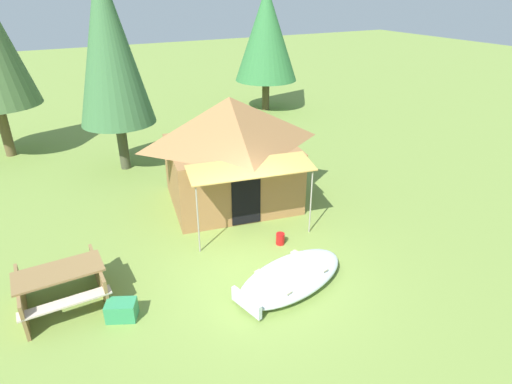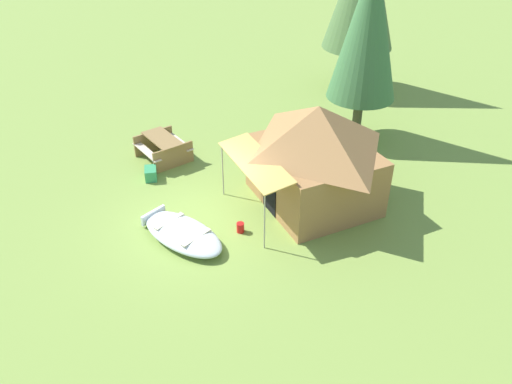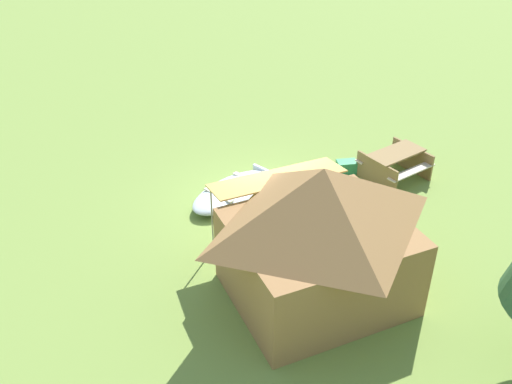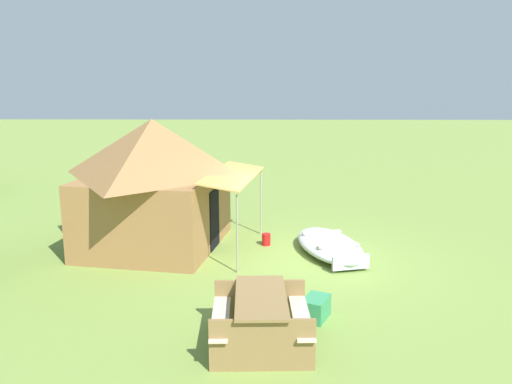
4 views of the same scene
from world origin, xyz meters
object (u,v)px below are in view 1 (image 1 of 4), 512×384
at_px(beached_rowboat, 291,277).
at_px(cooler_box, 122,310).
at_px(picnic_table, 61,284).
at_px(fuel_can, 280,239).
at_px(canvas_cabin_tent, 231,150).
at_px(pine_tree_back_right, 266,34).
at_px(pine_tree_back_left, 108,45).

xyz_separation_m(beached_rowboat, cooler_box, (-3.32, 0.64, -0.02)).
distance_m(picnic_table, fuel_can, 4.85).
height_order(canvas_cabin_tent, pine_tree_back_right, pine_tree_back_right).
xyz_separation_m(canvas_cabin_tent, fuel_can, (0.07, -2.63, -1.43)).
relative_size(beached_rowboat, fuel_can, 10.09).
distance_m(canvas_cabin_tent, pine_tree_back_right, 10.18).
xyz_separation_m(fuel_can, pine_tree_back_right, (5.58, 10.87, 3.40)).
bearing_deg(pine_tree_back_left, beached_rowboat, -78.33).
relative_size(cooler_box, fuel_can, 1.92).
xyz_separation_m(beached_rowboat, pine_tree_back_right, (6.19, 12.32, 3.34)).
height_order(canvas_cabin_tent, picnic_table, canvas_cabin_tent).
xyz_separation_m(picnic_table, fuel_can, (4.84, -0.10, -0.35)).
distance_m(picnic_table, pine_tree_back_right, 15.28).
height_order(fuel_can, pine_tree_back_left, pine_tree_back_left).
bearing_deg(picnic_table, canvas_cabin_tent, 27.90).
bearing_deg(pine_tree_back_left, picnic_table, -111.90).
xyz_separation_m(canvas_cabin_tent, pine_tree_back_right, (5.65, 8.24, 1.97)).
bearing_deg(beached_rowboat, picnic_table, 159.81).
bearing_deg(pine_tree_back_right, pine_tree_back_left, -151.00).
bearing_deg(cooler_box, beached_rowboat, -10.92).
bearing_deg(pine_tree_back_left, cooler_box, -102.85).
height_order(picnic_table, fuel_can, picnic_table).
relative_size(canvas_cabin_tent, fuel_can, 15.47).
bearing_deg(pine_tree_back_right, fuel_can, -117.18).
xyz_separation_m(canvas_cabin_tent, cooler_box, (-3.86, -3.44, -1.39)).
height_order(canvas_cabin_tent, fuel_can, canvas_cabin_tent).
distance_m(beached_rowboat, pine_tree_back_right, 14.18).
distance_m(beached_rowboat, pine_tree_back_left, 8.98).
distance_m(beached_rowboat, canvas_cabin_tent, 4.33).
bearing_deg(beached_rowboat, fuel_can, 67.25).
bearing_deg(cooler_box, picnic_table, 134.82).
relative_size(fuel_can, pine_tree_back_left, 0.04).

